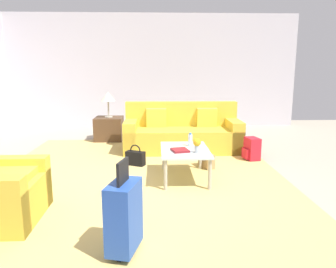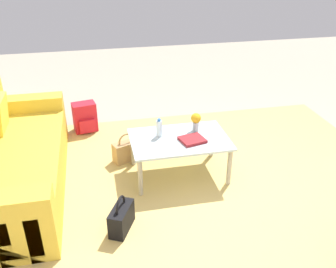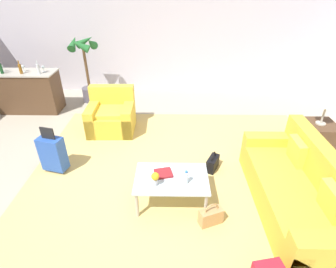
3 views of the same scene
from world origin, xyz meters
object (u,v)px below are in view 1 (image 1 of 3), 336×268
object	(u,v)px
coffee_table	(185,153)
water_bottle	(190,140)
couch	(182,134)
coffee_table_book	(180,150)
suitcase_blue	(124,215)
handbag_black	(135,158)
flower_vase	(197,144)
handbag_tan	(206,160)
side_table	(109,129)
table_lamp	(108,97)
backpack_red	(252,149)

from	to	relation	value
coffee_table	water_bottle	size ratio (longest dim) A/B	5.12
couch	coffee_table_book	bearing A→B (deg)	174.64
suitcase_blue	handbag_black	size ratio (longest dim) A/B	2.37
water_bottle	coffee_table_book	size ratio (longest dim) A/B	0.83
couch	coffee_table_book	world-z (taller)	couch
handbag_black	suitcase_blue	bearing A→B (deg)	-178.50
coffee_table	water_bottle	bearing A→B (deg)	-26.57
water_bottle	flower_vase	world-z (taller)	flower_vase
handbag_black	handbag_tan	xyz separation A→B (m)	(-0.18, -1.18, 0.00)
handbag_tan	couch	bearing A→B (deg)	13.60
side_table	table_lamp	size ratio (longest dim) A/B	1.08
couch	flower_vase	distance (m)	2.04
water_bottle	flower_vase	bearing A→B (deg)	-173.21
coffee_table	coffee_table_book	bearing A→B (deg)	146.31
table_lamp	suitcase_blue	bearing A→B (deg)	-170.54
suitcase_blue	flower_vase	bearing A→B (deg)	-25.53
coffee_table_book	water_bottle	bearing A→B (deg)	-43.11
couch	table_lamp	distance (m)	2.00
couch	coffee_table	distance (m)	1.80
handbag_black	backpack_red	size ratio (longest dim) A/B	0.89
water_bottle	side_table	xyz separation A→B (m)	(2.60, 1.60, -0.28)
side_table	backpack_red	bearing A→B (deg)	-122.86
table_lamp	couch	bearing A→B (deg)	-122.00
couch	coffee_table	xyz separation A→B (m)	(-1.80, 0.10, 0.08)
couch	handbag_tan	distance (m)	1.31
coffee_table_book	suitcase_blue	bearing A→B (deg)	148.00
couch	table_lamp	xyz separation A→B (m)	(1.00, 1.60, 0.66)
couch	coffee_table_book	distance (m)	1.93
coffee_table	flower_vase	size ratio (longest dim) A/B	5.09
handbag_black	handbag_tan	bearing A→B (deg)	-98.54
couch	handbag_tan	size ratio (longest dim) A/B	6.35
coffee_table	table_lamp	distance (m)	3.23
table_lamp	water_bottle	bearing A→B (deg)	-148.39
couch	water_bottle	xyz separation A→B (m)	(-1.60, -0.00, 0.23)
table_lamp	suitcase_blue	xyz separation A→B (m)	(-4.80, -0.80, -0.62)
couch	coffee_table	bearing A→B (deg)	176.82
flower_vase	suitcase_blue	bearing A→B (deg)	154.47
water_bottle	handbag_tan	bearing A→B (deg)	-42.42
water_bottle	suitcase_blue	xyz separation A→B (m)	(-2.20, 0.80, -0.18)
coffee_table_book	handbag_black	xyz separation A→B (m)	(0.83, 0.69, -0.33)
handbag_black	coffee_table	bearing A→B (deg)	-132.71
flower_vase	handbag_black	world-z (taller)	flower_vase
couch	backpack_red	xyz separation A→B (m)	(-0.80, -1.19, -0.12)
water_bottle	handbag_black	xyz separation A→B (m)	(0.51, 0.87, -0.41)
handbag_black	side_table	bearing A→B (deg)	19.24
water_bottle	table_lamp	distance (m)	3.08
suitcase_blue	backpack_red	size ratio (longest dim) A/B	2.12
coffee_table	water_bottle	distance (m)	0.27
flower_vase	couch	bearing A→B (deg)	1.42
water_bottle	couch	bearing A→B (deg)	0.00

